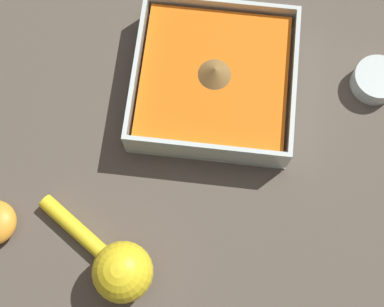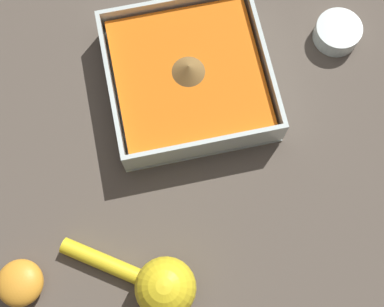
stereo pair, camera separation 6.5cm
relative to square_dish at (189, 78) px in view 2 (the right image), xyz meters
name	(u,v)px [view 2 (the right image)]	position (x,y,z in m)	size (l,w,h in m)	color
ground_plane	(175,84)	(-0.02, 0.01, -0.02)	(4.00, 4.00, 0.00)	brown
square_dish	(189,78)	(0.00, 0.00, 0.00)	(0.22, 0.22, 0.06)	silver
spice_bowl	(337,33)	(0.23, 0.03, -0.01)	(0.07, 0.07, 0.03)	silver
lemon_squeezer	(159,285)	(-0.09, -0.27, 0.01)	(0.16, 0.13, 0.08)	yellow
lemon_half	(20,283)	(-0.26, -0.23, -0.01)	(0.06, 0.06, 0.03)	orange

